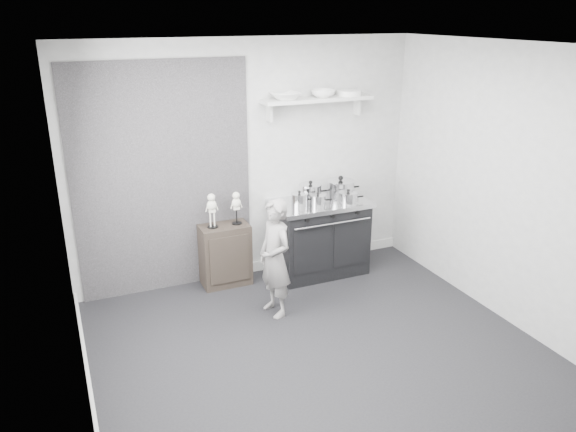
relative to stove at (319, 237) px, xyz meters
name	(u,v)px	position (x,y,z in m)	size (l,w,h in m)	color
ground	(316,348)	(-0.76, -1.48, -0.45)	(4.00, 4.00, 0.00)	black
room_shell	(302,175)	(-0.85, -1.33, 1.19)	(4.02, 3.62, 2.71)	#A1A19F
wall_shelf	(317,100)	(0.04, 0.20, 1.56)	(1.30, 0.26, 0.24)	silver
stove	(319,237)	(0.00, 0.00, 0.00)	(1.11, 0.69, 0.89)	black
side_cabinet	(225,255)	(-1.12, 0.13, -0.09)	(0.55, 0.32, 0.71)	black
child	(275,258)	(-0.85, -0.71, 0.17)	(0.45, 0.29, 1.23)	gray
pot_front_left	(299,200)	(-0.29, -0.07, 0.52)	(0.28, 0.19, 0.19)	silver
pot_back_left	(310,192)	(-0.07, 0.10, 0.53)	(0.35, 0.26, 0.23)	silver
pot_back_right	(340,188)	(0.31, 0.08, 0.54)	(0.42, 0.33, 0.25)	silver
pot_front_right	(348,198)	(0.26, -0.18, 0.51)	(0.30, 0.22, 0.17)	silver
pot_front_center	(318,200)	(-0.10, -0.14, 0.51)	(0.27, 0.18, 0.16)	silver
skeleton_full	(212,208)	(-1.25, 0.13, 0.49)	(0.13, 0.08, 0.45)	white
skeleton_torso	(236,206)	(-0.97, 0.13, 0.48)	(0.12, 0.08, 0.43)	white
bowl_large	(285,96)	(-0.35, 0.19, 1.63)	(0.32, 0.32, 0.08)	white
bowl_small	(323,93)	(0.11, 0.19, 1.63)	(0.26, 0.26, 0.08)	white
plate_stack	(349,93)	(0.44, 0.19, 1.62)	(0.28, 0.28, 0.06)	white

